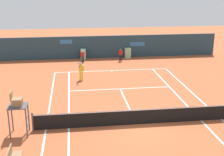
# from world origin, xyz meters

# --- Properties ---
(ground_plane) EXTENTS (80.00, 80.00, 0.01)m
(ground_plane) POSITION_xyz_m (-0.00, 0.58, 0.00)
(ground_plane) COLOR #A8512D
(tennis_net) EXTENTS (12.10, 0.10, 1.07)m
(tennis_net) POSITION_xyz_m (0.00, 0.00, 0.51)
(tennis_net) COLOR #4C4C51
(tennis_net) RESTS_ON ground_plane
(sponsor_back_wall) EXTENTS (25.00, 1.02, 2.44)m
(sponsor_back_wall) POSITION_xyz_m (0.00, 16.97, 1.18)
(sponsor_back_wall) COLOR #233D4C
(sponsor_back_wall) RESTS_ON ground_plane
(umpire_chair) EXTENTS (1.00, 1.00, 2.51)m
(umpire_chair) POSITION_xyz_m (-6.67, -0.36, 1.70)
(umpire_chair) COLOR #47474C
(umpire_chair) RESTS_ON ground_plane
(player_bench) EXTENTS (0.54, 1.11, 0.88)m
(player_bench) POSITION_xyz_m (-6.47, -3.55, 0.51)
(player_bench) COLOR #38383D
(player_bench) RESTS_ON ground_plane
(player_on_baseline) EXTENTS (0.52, 0.71, 1.76)m
(player_on_baseline) POSITION_xyz_m (-2.95, 9.16, 0.92)
(player_on_baseline) COLOR yellow
(player_on_baseline) RESTS_ON ground_plane
(ball_kid_right_post) EXTENTS (0.42, 0.21, 1.26)m
(ball_kid_right_post) POSITION_xyz_m (-2.58, 15.22, 0.73)
(ball_kid_right_post) COLOR black
(ball_kid_right_post) RESTS_ON ground_plane
(ball_kid_left_post) EXTENTS (0.45, 0.22, 1.35)m
(ball_kid_left_post) POSITION_xyz_m (1.41, 15.22, 0.78)
(ball_kid_left_post) COLOR black
(ball_kid_left_post) RESTS_ON ground_plane
(tennis_ball_mid_court) EXTENTS (0.07, 0.07, 0.07)m
(tennis_ball_mid_court) POSITION_xyz_m (1.33, 9.21, 0.03)
(tennis_ball_mid_court) COLOR #CCE033
(tennis_ball_mid_court) RESTS_ON ground_plane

